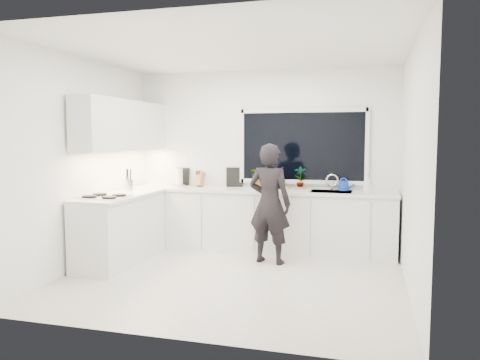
% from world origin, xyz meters
% --- Properties ---
extents(floor, '(4.00, 3.50, 0.02)m').
position_xyz_m(floor, '(0.00, 0.00, -0.01)').
color(floor, beige).
rests_on(floor, ground).
extents(wall_back, '(4.00, 0.02, 2.70)m').
position_xyz_m(wall_back, '(0.00, 1.76, 1.35)').
color(wall_back, white).
rests_on(wall_back, ground).
extents(wall_left, '(0.02, 3.50, 2.70)m').
position_xyz_m(wall_left, '(-2.01, 0.00, 1.35)').
color(wall_left, white).
rests_on(wall_left, ground).
extents(wall_right, '(0.02, 3.50, 2.70)m').
position_xyz_m(wall_right, '(2.01, 0.00, 1.35)').
color(wall_right, white).
rests_on(wall_right, ground).
extents(ceiling, '(4.00, 3.50, 0.02)m').
position_xyz_m(ceiling, '(0.00, 0.00, 2.71)').
color(ceiling, white).
rests_on(ceiling, wall_back).
extents(window, '(1.80, 0.02, 1.00)m').
position_xyz_m(window, '(0.60, 1.73, 1.55)').
color(window, black).
rests_on(window, wall_back).
extents(base_cabinets_back, '(3.92, 0.58, 0.88)m').
position_xyz_m(base_cabinets_back, '(0.00, 1.45, 0.44)').
color(base_cabinets_back, white).
rests_on(base_cabinets_back, floor).
extents(base_cabinets_left, '(0.58, 1.60, 0.88)m').
position_xyz_m(base_cabinets_left, '(-1.67, 0.35, 0.44)').
color(base_cabinets_left, white).
rests_on(base_cabinets_left, floor).
extents(countertop_back, '(3.94, 0.62, 0.04)m').
position_xyz_m(countertop_back, '(0.00, 1.44, 0.90)').
color(countertop_back, silver).
rests_on(countertop_back, base_cabinets_back).
extents(countertop_left, '(0.62, 1.60, 0.04)m').
position_xyz_m(countertop_left, '(-1.67, 0.35, 0.90)').
color(countertop_left, silver).
rests_on(countertop_left, base_cabinets_left).
extents(upper_cabinets, '(0.34, 2.10, 0.70)m').
position_xyz_m(upper_cabinets, '(-1.79, 0.70, 1.85)').
color(upper_cabinets, white).
rests_on(upper_cabinets, wall_left).
extents(sink, '(0.58, 0.42, 0.14)m').
position_xyz_m(sink, '(1.05, 1.45, 0.87)').
color(sink, silver).
rests_on(sink, countertop_back).
extents(faucet, '(0.03, 0.03, 0.22)m').
position_xyz_m(faucet, '(1.05, 1.65, 1.03)').
color(faucet, silver).
rests_on(faucet, countertop_back).
extents(stovetop, '(0.56, 0.48, 0.03)m').
position_xyz_m(stovetop, '(-1.69, -0.00, 0.94)').
color(stovetop, black).
rests_on(stovetop, countertop_left).
extents(person, '(0.65, 0.49, 1.61)m').
position_xyz_m(person, '(0.29, 0.82, 0.80)').
color(person, black).
rests_on(person, floor).
extents(pizza_tray, '(0.46, 0.38, 0.03)m').
position_xyz_m(pizza_tray, '(0.55, 1.42, 0.94)').
color(pizza_tray, silver).
rests_on(pizza_tray, countertop_back).
extents(pizza, '(0.42, 0.33, 0.01)m').
position_xyz_m(pizza, '(0.55, 1.42, 0.95)').
color(pizza, '#D4431C').
rests_on(pizza, pizza_tray).
extents(watering_can, '(0.16, 0.16, 0.13)m').
position_xyz_m(watering_can, '(1.21, 1.61, 0.98)').
color(watering_can, '#1436C2').
rests_on(watering_can, countertop_back).
extents(paper_towel_roll, '(0.13, 0.13, 0.26)m').
position_xyz_m(paper_towel_roll, '(-1.31, 1.55, 1.05)').
color(paper_towel_roll, white).
rests_on(paper_towel_roll, countertop_back).
extents(knife_block, '(0.16, 0.14, 0.22)m').
position_xyz_m(knife_block, '(-0.98, 1.59, 1.03)').
color(knife_block, '#A1734A').
rests_on(knife_block, countertop_back).
extents(utensil_crock, '(0.17, 0.17, 0.16)m').
position_xyz_m(utensil_crock, '(-1.78, 0.80, 1.00)').
color(utensil_crock, '#ABABB0').
rests_on(utensil_crock, countertop_left).
extents(picture_frame_large, '(0.22, 0.04, 0.28)m').
position_xyz_m(picture_frame_large, '(-1.31, 1.69, 1.06)').
color(picture_frame_large, black).
rests_on(picture_frame_large, countertop_back).
extents(picture_frame_small, '(0.24, 0.10, 0.30)m').
position_xyz_m(picture_frame_small, '(-0.45, 1.69, 1.07)').
color(picture_frame_small, black).
rests_on(picture_frame_small, countertop_back).
extents(herb_plants, '(0.88, 0.32, 0.34)m').
position_xyz_m(herb_plants, '(0.20, 1.61, 1.07)').
color(herb_plants, '#26662D').
rests_on(herb_plants, countertop_back).
extents(soap_bottles, '(0.16, 0.12, 0.28)m').
position_xyz_m(soap_bottles, '(1.56, 1.30, 1.05)').
color(soap_bottles, '#D8BF66').
rests_on(soap_bottles, countertop_back).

